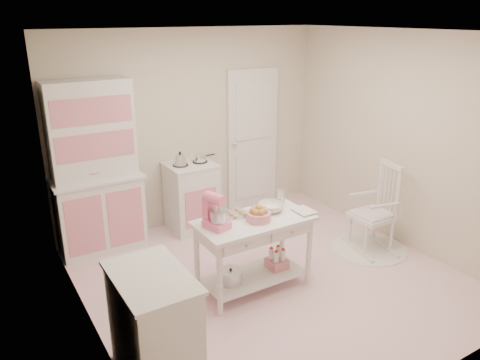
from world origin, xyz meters
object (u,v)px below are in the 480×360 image
Objects in this scene: rocking_chair at (373,208)px; stand_mixer at (216,212)px; hutch at (96,169)px; base_cabinet at (154,327)px; bread_basket at (259,216)px; work_table at (254,254)px; stove at (192,196)px.

rocking_chair is 2.17m from stand_mixer.
hutch is 2.26× the size of base_cabinet.
base_cabinet is 1.55m from bread_basket.
hutch is at bearing 122.64° from work_table.
hutch is 2.47m from base_cabinet.
hutch is at bearing 122.37° from bread_basket.
stand_mixer is at bearing -107.35° from stove.
rocking_chair is 1.71m from bread_basket.
stand_mixer is (0.94, 0.68, 0.51)m from base_cabinet.
base_cabinet is at bearing -155.95° from bread_basket.
work_table is at bearing -168.30° from rocking_chair.
work_table is (-0.10, -1.67, -0.06)m from stove.
stove is 1.00× the size of base_cabinet.
stand_mixer is at bearing -168.76° from rocking_chair.
rocking_chair is at bearing -0.43° from work_table.
rocking_chair is 0.92× the size of work_table.
base_cabinet reaches higher than bread_basket.
stove and base_cabinet have the same top height.
rocking_chair is at bearing 1.26° from bread_basket.
work_table is at bearing 111.80° from bread_basket.
hutch is 1.33m from stove.
bread_basket is (1.38, 0.61, 0.39)m from base_cabinet.
stove is 1.81m from stand_mixer.
base_cabinet is 3.13m from rocking_chair.
base_cabinet is (-0.25, -2.39, -0.58)m from hutch.
hutch is 2.11m from bread_basket.
bread_basket is (-0.08, -1.72, 0.39)m from stove.
stove is at bearing 87.46° from bread_basket.
rocking_chair is at bearing -46.36° from stove.
work_table is (1.10, -1.72, -0.64)m from hutch.
stove is 1.68m from work_table.
stove is at bearing 86.70° from work_table.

